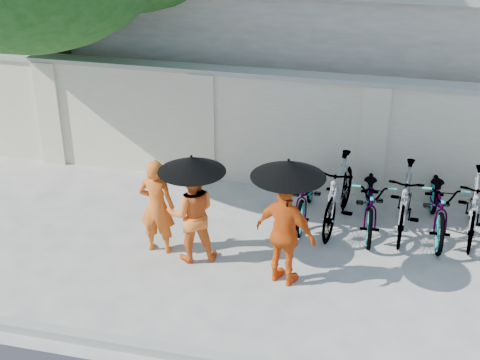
# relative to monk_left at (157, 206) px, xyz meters

# --- Properties ---
(ground) EXTENTS (80.00, 80.00, 0.00)m
(ground) POSITION_rel_monk_left_xyz_m (0.96, -0.52, -0.75)
(ground) COLOR beige
(kerb) EXTENTS (40.00, 0.16, 0.12)m
(kerb) POSITION_rel_monk_left_xyz_m (0.96, -2.22, -0.69)
(kerb) COLOR #9A9C90
(kerb) RESTS_ON ground
(compound_wall) EXTENTS (20.00, 0.30, 2.00)m
(compound_wall) POSITION_rel_monk_left_xyz_m (1.96, 2.68, 0.25)
(compound_wall) COLOR beige
(compound_wall) RESTS_ON ground
(building_behind) EXTENTS (14.00, 6.00, 3.20)m
(building_behind) POSITION_rel_monk_left_xyz_m (2.96, 6.48, 0.85)
(building_behind) COLOR beige
(building_behind) RESTS_ON ground
(monk_left) EXTENTS (0.55, 0.36, 1.49)m
(monk_left) POSITION_rel_monk_left_xyz_m (0.00, 0.00, 0.00)
(monk_left) COLOR orange
(monk_left) RESTS_ON ground
(monk_center) EXTENTS (0.88, 0.78, 1.49)m
(monk_center) POSITION_rel_monk_left_xyz_m (0.56, -0.09, 0.00)
(monk_center) COLOR orange
(monk_center) RESTS_ON ground
(parasol_center) EXTENTS (0.96, 0.96, 0.84)m
(parasol_center) POSITION_rel_monk_left_xyz_m (0.61, -0.17, 0.83)
(parasol_center) COLOR black
(parasol_center) RESTS_ON ground
(monk_right) EXTENTS (0.98, 0.66, 1.54)m
(monk_right) POSITION_rel_monk_left_xyz_m (1.99, -0.37, 0.03)
(monk_right) COLOR #E45B15
(monk_right) RESTS_ON ground
(parasol_right) EXTENTS (0.99, 0.99, 1.03)m
(parasol_right) POSITION_rel_monk_left_xyz_m (2.01, -0.45, 1.04)
(parasol_right) COLOR black
(parasol_right) RESTS_ON ground
(bike_0) EXTENTS (0.64, 1.80, 0.95)m
(bike_0) POSITION_rel_monk_left_xyz_m (2.01, 1.50, -0.27)
(bike_0) COLOR #A4A4A4
(bike_0) RESTS_ON ground
(bike_1) EXTENTS (0.78, 1.97, 1.15)m
(bike_1) POSITION_rel_monk_left_xyz_m (2.53, 1.42, -0.17)
(bike_1) COLOR #A4A4A4
(bike_1) RESTS_ON ground
(bike_2) EXTENTS (0.78, 1.93, 0.99)m
(bike_2) POSITION_rel_monk_left_xyz_m (3.05, 1.44, -0.25)
(bike_2) COLOR #A4A4A4
(bike_2) RESTS_ON ground
(bike_3) EXTENTS (0.64, 1.85, 1.10)m
(bike_3) POSITION_rel_monk_left_xyz_m (3.56, 1.47, -0.20)
(bike_3) COLOR #A4A4A4
(bike_3) RESTS_ON ground
(bike_4) EXTENTS (0.78, 1.99, 1.03)m
(bike_4) POSITION_rel_monk_left_xyz_m (4.08, 1.55, -0.23)
(bike_4) COLOR #A4A4A4
(bike_4) RESTS_ON ground
(bike_5) EXTENTS (0.67, 1.82, 1.07)m
(bike_5) POSITION_rel_monk_left_xyz_m (4.60, 1.56, -0.21)
(bike_5) COLOR #A4A4A4
(bike_5) RESTS_ON ground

